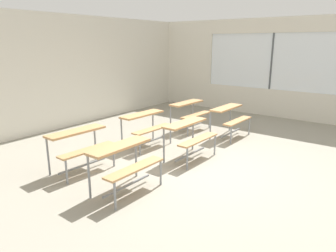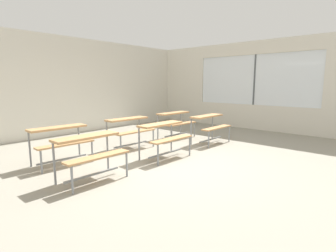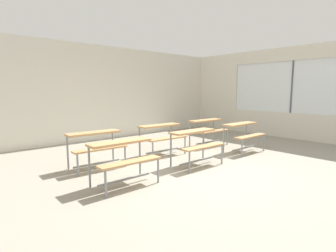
% 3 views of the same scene
% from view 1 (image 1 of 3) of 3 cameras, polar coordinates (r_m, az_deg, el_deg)
% --- Properties ---
extents(ground, '(10.00, 9.00, 0.05)m').
position_cam_1_polar(ground, '(5.91, 5.65, -7.76)').
color(ground, gray).
extents(wall_back, '(10.00, 0.12, 3.00)m').
position_cam_1_polar(wall_back, '(8.71, -20.49, 9.16)').
color(wall_back, silver).
rests_on(wall_back, ground).
extents(wall_right, '(0.12, 9.00, 3.00)m').
position_cam_1_polar(wall_right, '(10.06, 21.91, 9.41)').
color(wall_right, silver).
rests_on(wall_right, ground).
extents(desk_bench_r0c0, '(1.11, 0.61, 0.74)m').
position_cam_1_polar(desk_bench_r0c0, '(4.81, -7.98, -5.74)').
color(desk_bench_r0c0, tan).
rests_on(desk_bench_r0c0, ground).
extents(desk_bench_r0c1, '(1.11, 0.61, 0.74)m').
position_cam_1_polar(desk_bench_r0c1, '(6.12, 3.98, -1.04)').
color(desk_bench_r0c1, tan).
rests_on(desk_bench_r0c1, ground).
extents(desk_bench_r0c2, '(1.11, 0.61, 0.74)m').
position_cam_1_polar(desk_bench_r0c2, '(7.70, 11.39, 2.07)').
color(desk_bench_r0c2, tan).
rests_on(desk_bench_r0c2, ground).
extents(desk_bench_r1c0, '(1.13, 0.65, 0.74)m').
position_cam_1_polar(desk_bench_r1c0, '(5.75, -15.89, -2.68)').
color(desk_bench_r1c0, tan).
rests_on(desk_bench_r1c0, ground).
extents(desk_bench_r1c1, '(1.13, 0.64, 0.74)m').
position_cam_1_polar(desk_bench_r1c1, '(6.87, -4.12, 0.76)').
color(desk_bench_r1c1, tan).
rests_on(desk_bench_r1c1, ground).
extents(desk_bench_r1c2, '(1.13, 0.64, 0.74)m').
position_cam_1_polar(desk_bench_r1c2, '(8.19, 4.06, 3.11)').
color(desk_bench_r1c2, tan).
rests_on(desk_bench_r1c2, ground).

